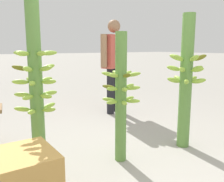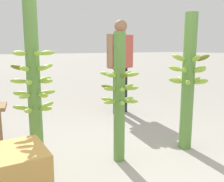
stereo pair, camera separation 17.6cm
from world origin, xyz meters
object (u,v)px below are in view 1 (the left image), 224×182
object	(u,v)px
banana_stalk_left	(36,85)
banana_stalk_right	(186,80)
vendor_person	(114,59)
banana_stalk_center	(121,96)

from	to	relation	value
banana_stalk_left	banana_stalk_right	world-z (taller)	banana_stalk_left
banana_stalk_right	banana_stalk_left	bearing A→B (deg)	169.47
banana_stalk_right	vendor_person	bearing A→B (deg)	83.68
vendor_person	banana_stalk_right	bearing A→B (deg)	-116.16
banana_stalk_left	banana_stalk_center	distance (m)	0.80
banana_stalk_left	banana_stalk_right	bearing A→B (deg)	-10.53
vendor_person	banana_stalk_left	bearing A→B (deg)	-161.67
banana_stalk_left	banana_stalk_right	size ratio (longest dim) A/B	1.08
banana_stalk_center	banana_stalk_right	bearing A→B (deg)	-7.70
banana_stalk_center	banana_stalk_right	distance (m)	0.83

